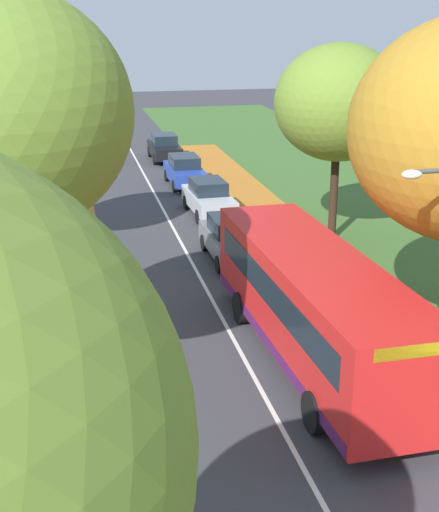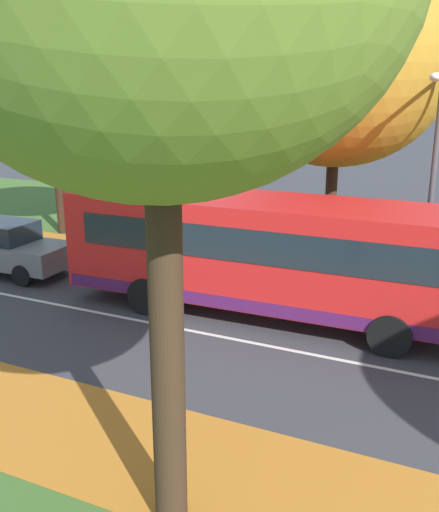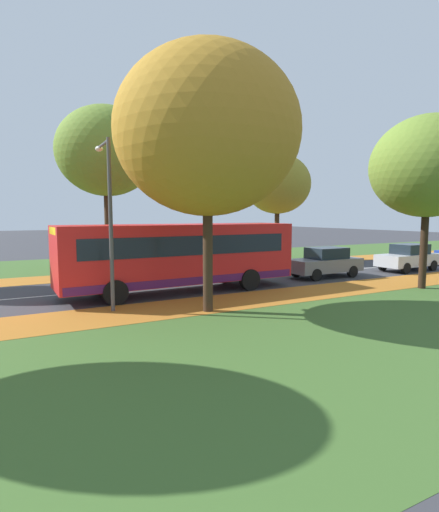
% 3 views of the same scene
% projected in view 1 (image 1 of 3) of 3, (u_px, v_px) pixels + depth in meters
% --- Properties ---
extents(leaf_litter_left, '(2.80, 60.00, 0.00)m').
position_uv_depth(leaf_litter_left, '(70.00, 339.00, 20.53)').
color(leaf_litter_left, '#B26B23').
rests_on(leaf_litter_left, grass_verge_left).
extents(grass_verge_right, '(12.00, 90.00, 0.01)m').
position_uv_depth(grass_verge_right, '(414.00, 244.00, 28.86)').
color(grass_verge_right, '#3D6028').
rests_on(grass_verge_right, ground).
extents(leaf_litter_right, '(2.80, 60.00, 0.00)m').
position_uv_depth(leaf_litter_right, '(368.00, 311.00, 22.39)').
color(leaf_litter_right, '#B26B23').
rests_on(leaf_litter_right, grass_verge_right).
extents(road_centre_line, '(0.12, 80.00, 0.01)m').
position_uv_depth(road_centre_line, '(191.00, 260.00, 27.00)').
color(road_centre_line, silver).
rests_on(road_centre_line, ground).
extents(tree_left_mid, '(4.74, 4.74, 7.75)m').
position_uv_depth(tree_left_mid, '(23.00, 109.00, 25.74)').
color(tree_left_mid, '#382619').
rests_on(tree_left_mid, ground).
extents(tree_right_mid, '(5.07, 5.07, 7.84)m').
position_uv_depth(tree_right_mid, '(339.00, 103.00, 27.80)').
color(tree_right_mid, black).
rests_on(tree_right_mid, ground).
extents(bus, '(2.88, 10.47, 2.98)m').
position_uv_depth(bus, '(315.00, 303.00, 18.70)').
color(bus, red).
rests_on(bus, ground).
extents(car_grey_lead, '(1.83, 4.22, 1.62)m').
position_uv_depth(car_grey_lead, '(232.00, 239.00, 26.88)').
color(car_grey_lead, slate).
rests_on(car_grey_lead, ground).
extents(car_silver_following, '(1.91, 4.27, 1.62)m').
position_uv_depth(car_silver_following, '(209.00, 198.00, 32.81)').
color(car_silver_following, '#B7BABF').
rests_on(car_silver_following, ground).
extents(car_blue_third_in_line, '(1.82, 4.22, 1.62)m').
position_uv_depth(car_blue_third_in_line, '(185.00, 171.00, 38.30)').
color(car_blue_third_in_line, '#233D9E').
rests_on(car_blue_third_in_line, ground).
extents(car_black_fourth_in_line, '(1.79, 4.21, 1.62)m').
position_uv_depth(car_black_fourth_in_line, '(164.00, 147.00, 44.92)').
color(car_black_fourth_in_line, black).
rests_on(car_black_fourth_in_line, ground).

